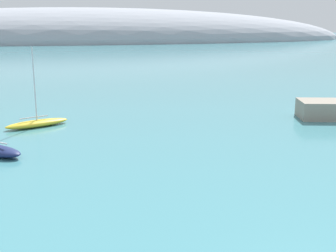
# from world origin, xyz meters

# --- Properties ---
(distant_ridge) EXTENTS (276.47, 72.73, 31.88)m
(distant_ridge) POSITION_xyz_m (-14.28, 213.49, 0.00)
(distant_ridge) COLOR #999EA8
(distant_ridge) RESTS_ON ground
(sailboat_yellow_near_shore) EXTENTS (6.94, 4.55, 8.55)m
(sailboat_yellow_near_shore) POSITION_xyz_m (-14.87, 34.70, 0.44)
(sailboat_yellow_near_shore) COLOR yellow
(sailboat_yellow_near_shore) RESTS_ON water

